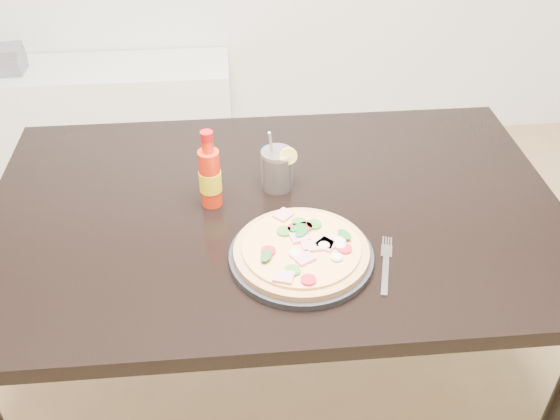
{
  "coord_description": "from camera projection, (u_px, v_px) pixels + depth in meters",
  "views": [
    {
      "loc": [
        -0.1,
        -0.55,
        1.67
      ],
      "look_at": [
        -0.01,
        0.53,
        0.83
      ],
      "focal_mm": 40.0,
      "sensor_mm": 36.0,
      "label": 1
    }
  ],
  "objects": [
    {
      "name": "plate",
      "position": [
        301.0,
        256.0,
        1.36
      ],
      "size": [
        0.32,
        0.32,
        0.02
      ],
      "primitive_type": "cylinder",
      "color": "black",
      "rests_on": "dining_table"
    },
    {
      "name": "pizza",
      "position": [
        302.0,
        249.0,
        1.35
      ],
      "size": [
        0.3,
        0.3,
        0.03
      ],
      "color": "tan",
      "rests_on": "plate"
    },
    {
      "name": "dining_table",
      "position": [
        276.0,
        233.0,
        1.57
      ],
      "size": [
        1.4,
        0.9,
        0.75
      ],
      "color": "black",
      "rests_on": "ground"
    },
    {
      "name": "media_console",
      "position": [
        80.0,
        118.0,
        2.89
      ],
      "size": [
        1.4,
        0.34,
        0.5
      ],
      "primitive_type": "cube",
      "color": "white",
      "rests_on": "ground"
    },
    {
      "name": "cola_cup",
      "position": [
        277.0,
        170.0,
        1.55
      ],
      "size": [
        0.09,
        0.08,
        0.17
      ],
      "rotation": [
        0.0,
        0.0,
        -0.29
      ],
      "color": "black",
      "rests_on": "dining_table"
    },
    {
      "name": "cd_stack",
      "position": [
        5.0,
        60.0,
        2.67
      ],
      "size": [
        0.14,
        0.12,
        0.11
      ],
      "color": "slate",
      "rests_on": "media_console"
    },
    {
      "name": "hot_sauce_bottle",
      "position": [
        210.0,
        176.0,
        1.48
      ],
      "size": [
        0.06,
        0.06,
        0.2
      ],
      "rotation": [
        0.0,
        0.0,
        0.27
      ],
      "color": "red",
      "rests_on": "dining_table"
    },
    {
      "name": "fork",
      "position": [
        386.0,
        263.0,
        1.35
      ],
      "size": [
        0.07,
        0.19,
        0.0
      ],
      "rotation": [
        0.0,
        0.0,
        -0.26
      ],
      "color": "silver",
      "rests_on": "dining_table"
    }
  ]
}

